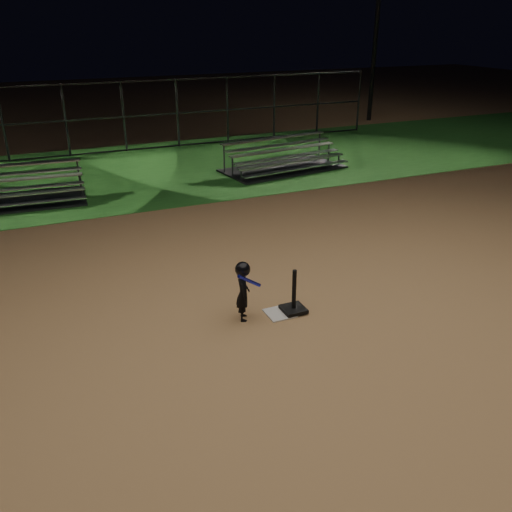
% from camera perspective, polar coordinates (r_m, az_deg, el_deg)
% --- Properties ---
extents(ground, '(80.00, 80.00, 0.00)m').
position_cam_1_polar(ground, '(9.02, 2.54, -6.15)').
color(ground, '#A97C4C').
rests_on(ground, ground).
extents(grass_strip, '(60.00, 8.00, 0.01)m').
position_cam_1_polar(grass_strip, '(17.93, -11.67, 8.87)').
color(grass_strip, '#215E1E').
rests_on(grass_strip, ground).
extents(home_plate, '(0.45, 0.45, 0.02)m').
position_cam_1_polar(home_plate, '(9.02, 2.54, -6.08)').
color(home_plate, beige).
rests_on(home_plate, ground).
extents(batting_tee, '(0.38, 0.38, 0.75)m').
position_cam_1_polar(batting_tee, '(9.02, 4.01, -5.05)').
color(batting_tee, black).
rests_on(batting_tee, home_plate).
extents(child_batter, '(0.49, 0.47, 1.02)m').
position_cam_1_polar(child_batter, '(8.62, -1.38, -3.54)').
color(child_batter, black).
rests_on(child_batter, ground).
extents(bleacher_left, '(3.88, 2.06, 0.93)m').
position_cam_1_polar(bleacher_left, '(15.66, -24.63, 5.69)').
color(bleacher_left, '#B6B7BC').
rests_on(bleacher_left, ground).
extents(bleacher_right, '(4.11, 2.41, 0.95)m').
position_cam_1_polar(bleacher_right, '(17.62, 2.94, 9.72)').
color(bleacher_right, '#BCBCC1').
rests_on(bleacher_right, ground).
extents(backstop_fence, '(20.08, 0.08, 2.50)m').
position_cam_1_polar(backstop_fence, '(20.56, -13.86, 14.13)').
color(backstop_fence, '#38383D').
rests_on(backstop_fence, ground).
extents(light_pole_right, '(0.90, 0.53, 8.30)m').
position_cam_1_polar(light_pole_right, '(26.85, 12.90, 24.33)').
color(light_pole_right, '#2D2D30').
rests_on(light_pole_right, ground).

